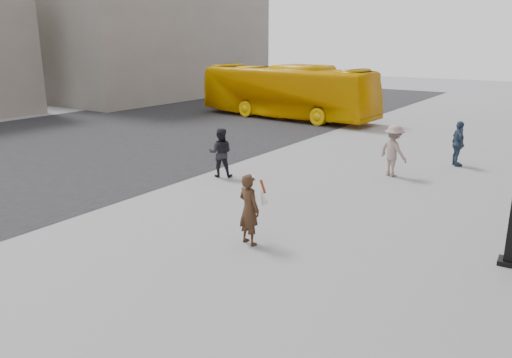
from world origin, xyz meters
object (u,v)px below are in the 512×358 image
Objects in this scene: woman at (249,208)px; pedestrian_c at (458,144)px; pedestrian_a at (221,153)px; pedestrian_b at (393,151)px; bus at (286,92)px.

pedestrian_c reaches higher than woman.
pedestrian_a is 0.94× the size of pedestrian_b.
pedestrian_c is (10.70, -6.14, -0.68)m from bus.
pedestrian_b is at bearing -175.28° from pedestrian_a.
bus is at bearing -16.17° from pedestrian_b.
pedestrian_b is at bearing 118.33° from pedestrian_c.
pedestrian_a is (-3.94, 4.00, -0.01)m from woman.
pedestrian_a is at bearing -31.66° from woman.
bus is at bearing -98.93° from pedestrian_a.
woman is 0.99× the size of pedestrian_a.
woman is at bearing 111.93° from pedestrian_b.
bus is at bearing 27.23° from pedestrian_c.
pedestrian_c is at bearing -166.33° from pedestrian_a.
woman is 18.15m from bus.
bus reaches higher than pedestrian_b.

